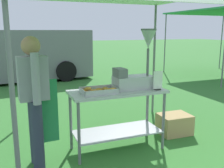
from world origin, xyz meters
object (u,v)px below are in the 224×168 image
vendor (34,96)px  supply_crate (174,124)px  donut_fryer (137,70)px  donut_cart (117,107)px  menu_sign (158,82)px  donut_tray (99,91)px  van_grey (10,55)px

vendor → supply_crate: vendor is taller
donut_fryer → donut_cart: bearing=-176.2°
donut_fryer → vendor: size_ratio=0.52×
donut_fryer → menu_sign: size_ratio=3.15×
donut_cart → donut_fryer: donut_fryer is taller
menu_sign → donut_cart: bearing=160.7°
donut_cart → supply_crate: donut_cart is taller
donut_tray → menu_sign: 0.82m
donut_tray → vendor: 0.82m
menu_sign → supply_crate: size_ratio=0.51×
vendor → supply_crate: bearing=5.9°
vendor → donut_tray: bearing=0.4°
donut_fryer → menu_sign: (0.23, -0.21, -0.15)m
supply_crate → donut_fryer: bearing=-169.5°
menu_sign → van_grey: (-1.88, 6.24, -0.10)m
van_grey → supply_crate: bearing=-67.5°
menu_sign → supply_crate: bearing=32.0°
vendor → supply_crate: (2.19, 0.23, -0.74)m
donut_cart → van_grey: bearing=102.6°
donut_cart → van_grey: 6.21m
donut_cart → donut_fryer: size_ratio=1.59×
donut_cart → donut_tray: bearing=-168.9°
menu_sign → vendor: (-1.63, 0.13, -0.07)m
donut_tray → menu_sign: (0.81, -0.13, 0.09)m
vendor → supply_crate: size_ratio=3.13×
van_grey → menu_sign: bearing=-73.2°
menu_sign → supply_crate: menu_sign is taller
donut_fryer → van_grey: size_ratio=0.16×
supply_crate → van_grey: van_grey is taller
supply_crate → van_grey: (-2.45, 5.89, 0.72)m
donut_cart → supply_crate: size_ratio=2.58×
vendor → menu_sign: bearing=-4.4°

